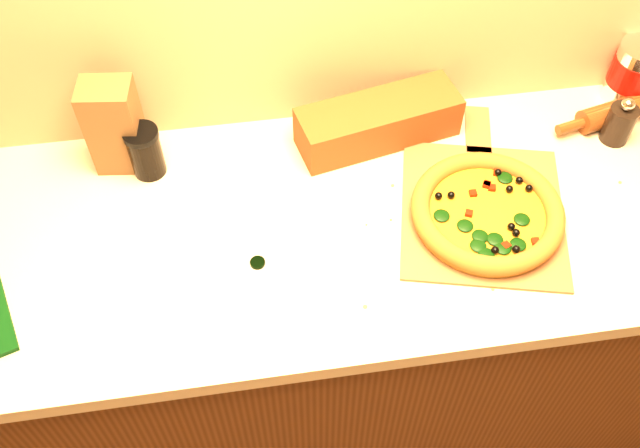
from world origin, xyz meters
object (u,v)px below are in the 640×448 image
(rolling_pin, at_px, (634,107))
(dark_jar, at_px, (145,151))
(pizza_peel, at_px, (482,206))
(pepper_grinder, at_px, (620,123))
(pizza, at_px, (487,212))
(coffee_canister, at_px, (634,72))

(rolling_pin, relative_size, dark_jar, 3.40)
(pizza_peel, relative_size, pepper_grinder, 4.45)
(dark_jar, bearing_deg, rolling_pin, 0.35)
(pizza, height_order, rolling_pin, rolling_pin)
(coffee_canister, bearing_deg, pizza_peel, -147.28)
(pepper_grinder, bearing_deg, pizza, -152.47)
(pizza, relative_size, pepper_grinder, 2.62)
(pepper_grinder, bearing_deg, rolling_pin, 42.68)
(pizza, bearing_deg, pizza_peel, 83.99)
(pizza, distance_m, dark_jar, 0.75)
(pizza_peel, relative_size, pizza, 1.70)
(pizza, relative_size, dark_jar, 2.62)
(coffee_canister, bearing_deg, rolling_pin, -98.36)
(coffee_canister, bearing_deg, dark_jar, -176.52)
(pizza_peel, relative_size, dark_jar, 4.45)
(pepper_grinder, relative_size, rolling_pin, 0.29)
(pizza, distance_m, rolling_pin, 0.51)
(pizza_peel, height_order, coffee_canister, coffee_canister)
(pizza, xyz_separation_m, dark_jar, (-0.71, 0.25, 0.03))
(pepper_grinder, relative_size, dark_jar, 1.00)
(dark_jar, bearing_deg, pizza_peel, -16.84)
(pepper_grinder, relative_size, coffee_canister, 0.79)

